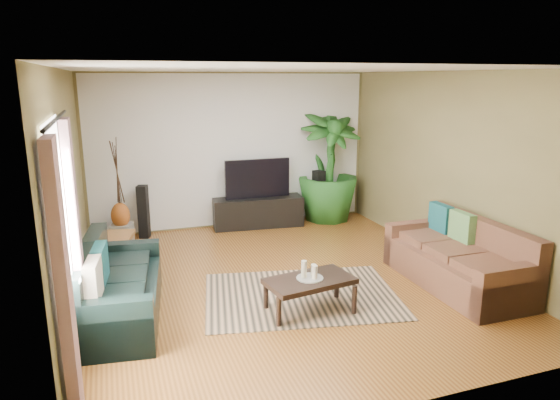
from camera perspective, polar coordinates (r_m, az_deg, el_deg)
name	(u,v)px	position (r m, az deg, el deg)	size (l,w,h in m)	color
floor	(285,281)	(6.67, 0.57, -9.19)	(5.50, 5.50, 0.00)	brown
ceiling	(286,69)	(6.13, 0.64, 14.70)	(5.50, 5.50, 0.00)	white
wall_back	(232,151)	(8.86, -5.46, 5.62)	(5.00, 5.00, 0.00)	olive
wall_front	(409,250)	(3.88, 14.56, -5.56)	(5.00, 5.00, 0.00)	olive
wall_left	(71,196)	(5.92, -22.81, 0.48)	(5.50, 5.50, 0.00)	olive
wall_right	(451,169)	(7.47, 18.98, 3.40)	(5.50, 5.50, 0.00)	olive
backwall_panel	(233,151)	(8.85, -5.44, 5.61)	(4.90, 4.90, 0.00)	white
window_pane	(61,233)	(4.36, -23.71, -3.45)	(1.80, 1.80, 0.00)	white
curtain_near	(65,299)	(3.74, -23.35, -10.35)	(0.08, 0.35, 2.20)	gray
curtain_far	(76,235)	(5.14, -22.32, -3.70)	(0.08, 0.35, 2.20)	gray
curtain_rod	(56,119)	(4.20, -24.22, 8.43)	(0.03, 0.03, 1.90)	black
sofa_left	(120,282)	(5.82, -17.85, -8.91)	(1.88, 0.81, 0.85)	black
sofa_right	(457,254)	(6.76, 19.55, -5.82)	(2.01, 0.91, 0.85)	brown
area_rug	(301,295)	(6.23, 2.45, -10.84)	(2.32, 1.65, 0.01)	tan
coffee_table	(310,295)	(5.78, 3.40, -10.78)	(0.98, 0.54, 0.40)	black
candle_tray	(310,278)	(5.70, 3.43, -8.89)	(0.30, 0.30, 0.01)	gray
candle_tall	(304,269)	(5.66, 2.76, -7.88)	(0.06, 0.06, 0.20)	beige
candle_mid	(315,272)	(5.65, 3.98, -8.20)	(0.06, 0.06, 0.15)	beige
candle_short	(314,270)	(5.75, 3.86, -7.94)	(0.06, 0.06, 0.12)	beige
tv_stand	(258,212)	(8.94, -2.54, -1.36)	(1.59, 0.48, 0.53)	black
television	(258,178)	(8.80, -2.58, 2.48)	(1.17, 0.06, 0.69)	black
speaker_left	(143,212)	(8.56, -15.34, -1.31)	(0.16, 0.18, 0.89)	black
speaker_right	(318,196)	(9.20, 4.41, 0.42)	(0.17, 0.19, 0.96)	black
potted_plant	(328,167)	(9.25, 5.52, 3.82)	(1.13, 1.13, 2.02)	#1E541C
plant_pot	(327,212)	(9.44, 5.40, -1.35)	(0.37, 0.37, 0.29)	black
pedestal	(122,234)	(8.43, -17.62, -3.70)	(0.32, 0.32, 0.32)	gray
vase	(120,215)	(8.35, -17.77, -1.68)	(0.29, 0.29, 0.41)	#954B1B
side_table	(113,255)	(7.11, -18.53, -5.99)	(0.53, 0.53, 0.56)	brown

